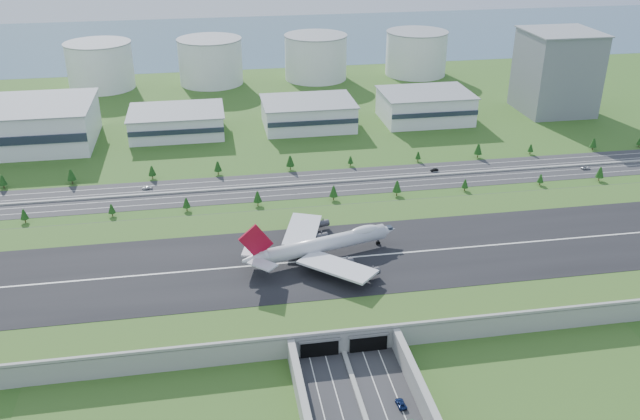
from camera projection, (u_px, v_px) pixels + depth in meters
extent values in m
plane|color=#37551A|center=(319.00, 278.00, 276.29)|extent=(1200.00, 1200.00, 0.00)
cube|color=gray|center=(319.00, 269.00, 274.55)|extent=(520.00, 100.00, 8.00)
cube|color=#2C5A1F|center=(319.00, 260.00, 272.78)|extent=(520.00, 100.00, 0.16)
cube|color=black|center=(319.00, 260.00, 272.71)|extent=(520.00, 58.00, 0.12)
cube|color=silver|center=(319.00, 260.00, 272.68)|extent=(520.00, 0.90, 0.02)
cube|color=gray|center=(344.00, 331.00, 228.70)|extent=(520.00, 1.20, 1.20)
cube|color=black|center=(319.00, 348.00, 229.04)|extent=(13.00, 1.20, 6.00)
cube|color=black|center=(368.00, 343.00, 231.63)|extent=(13.00, 1.20, 6.00)
cube|color=#28282B|center=(289.00, 185.00, 360.59)|extent=(560.00, 36.00, 0.12)
cylinder|color=#3D2819|center=(25.00, 220.00, 320.86)|extent=(0.50, 0.50, 2.45)
cone|color=black|center=(24.00, 214.00, 319.50)|extent=(3.82, 3.82, 4.91)
cylinder|color=#3D2819|center=(112.00, 214.00, 327.01)|extent=(0.50, 0.50, 2.28)
cone|color=black|center=(112.00, 208.00, 325.74)|extent=(3.55, 3.55, 4.56)
cylinder|color=#3D2819|center=(187.00, 208.00, 332.38)|extent=(0.50, 0.50, 2.46)
cone|color=black|center=(186.00, 203.00, 331.01)|extent=(3.83, 3.83, 4.93)
cylinder|color=#3D2819|center=(258.00, 203.00, 337.64)|extent=(0.50, 0.50, 2.78)
cone|color=black|center=(258.00, 196.00, 336.09)|extent=(4.33, 4.33, 5.56)
cylinder|color=#3D2819|center=(334.00, 197.00, 343.50)|extent=(0.50, 0.50, 2.79)
cone|color=black|center=(334.00, 191.00, 341.95)|extent=(4.35, 4.35, 5.59)
cylinder|color=#3D2819|center=(397.00, 193.00, 348.52)|extent=(0.50, 0.50, 2.95)
cone|color=black|center=(397.00, 186.00, 346.88)|extent=(4.60, 4.60, 5.91)
cylinder|color=#3D2819|center=(465.00, 189.00, 354.27)|extent=(0.50, 0.50, 2.27)
cone|color=black|center=(465.00, 183.00, 353.01)|extent=(3.53, 3.53, 4.54)
cylinder|color=#3D2819|center=(540.00, 183.00, 360.70)|extent=(0.50, 0.50, 2.23)
cone|color=black|center=(541.00, 178.00, 359.46)|extent=(3.48, 3.48, 4.47)
cylinder|color=#3D2819|center=(599.00, 178.00, 365.76)|extent=(0.50, 0.50, 2.89)
cone|color=black|center=(600.00, 172.00, 364.16)|extent=(4.49, 4.49, 5.78)
cylinder|color=#3D2819|center=(4.00, 186.00, 356.84)|extent=(0.50, 0.50, 2.70)
cone|color=black|center=(2.00, 180.00, 355.35)|extent=(4.19, 4.19, 5.39)
cylinder|color=#3D2819|center=(72.00, 181.00, 362.07)|extent=(0.50, 0.50, 3.02)
cone|color=black|center=(71.00, 175.00, 360.39)|extent=(4.69, 4.69, 6.03)
cylinder|color=#3D2819|center=(153.00, 176.00, 368.55)|extent=(0.50, 0.50, 2.66)
cone|color=black|center=(152.00, 171.00, 367.08)|extent=(4.14, 4.14, 5.32)
cylinder|color=#3D2819|center=(218.00, 172.00, 373.94)|extent=(0.50, 0.50, 2.76)
cone|color=black|center=(218.00, 166.00, 372.41)|extent=(4.29, 4.29, 5.52)
cylinder|color=#3D2819|center=(290.00, 167.00, 380.02)|extent=(0.50, 0.50, 3.00)
cone|color=black|center=(290.00, 161.00, 378.35)|extent=(4.66, 4.66, 6.00)
cylinder|color=#3D2819|center=(350.00, 164.00, 385.48)|extent=(0.50, 0.50, 2.10)
cone|color=black|center=(350.00, 160.00, 384.31)|extent=(3.27, 3.27, 4.20)
cylinder|color=#3D2819|center=(418.00, 160.00, 391.56)|extent=(0.50, 0.50, 2.14)
cone|color=black|center=(418.00, 155.00, 390.37)|extent=(3.32, 3.32, 4.27)
cylinder|color=#3D2819|center=(478.00, 155.00, 396.91)|extent=(0.50, 0.50, 3.03)
cone|color=black|center=(478.00, 149.00, 395.23)|extent=(4.71, 4.71, 6.06)
cylinder|color=#3D2819|center=(530.00, 152.00, 402.10)|extent=(0.50, 0.50, 2.22)
cone|color=black|center=(531.00, 148.00, 400.86)|extent=(3.46, 3.46, 4.45)
cylinder|color=#3D2819|center=(593.00, 148.00, 408.12)|extent=(0.50, 0.50, 2.70)
cone|color=black|center=(594.00, 143.00, 406.62)|extent=(4.21, 4.21, 5.41)
cylinder|color=#3D2819|center=(639.00, 145.00, 412.92)|extent=(0.50, 0.50, 2.14)
cone|color=black|center=(640.00, 141.00, 411.74)|extent=(3.32, 3.32, 4.27)
cube|color=silver|center=(177.00, 122.00, 432.55)|extent=(58.00, 42.00, 15.00)
cube|color=silver|center=(308.00, 114.00, 445.06)|extent=(58.00, 42.00, 17.00)
cube|color=silver|center=(425.00, 106.00, 456.82)|extent=(58.00, 42.00, 19.00)
cube|color=slate|center=(557.00, 72.00, 467.91)|extent=(46.00, 46.00, 55.00)
cylinder|color=silver|center=(100.00, 66.00, 525.59)|extent=(50.00, 50.00, 35.00)
cylinder|color=silver|center=(211.00, 62.00, 538.54)|extent=(50.00, 50.00, 35.00)
cylinder|color=silver|center=(316.00, 57.00, 551.49)|extent=(50.00, 50.00, 35.00)
cylinder|color=silver|center=(416.00, 53.00, 564.44)|extent=(50.00, 50.00, 35.00)
cube|color=#38586B|center=(242.00, 39.00, 702.37)|extent=(1200.00, 260.00, 0.06)
cylinder|color=silver|center=(323.00, 244.00, 272.58)|extent=(54.77, 20.42, 6.29)
cone|color=silver|center=(387.00, 230.00, 283.74)|extent=(9.23, 8.12, 6.29)
cone|color=silver|center=(254.00, 259.00, 261.25)|extent=(11.13, 8.63, 6.29)
ellipsoid|color=silver|center=(364.00, 230.00, 278.68)|extent=(14.22, 8.23, 3.87)
cube|color=silver|center=(337.00, 267.00, 258.61)|extent=(30.31, 29.44, 1.55)
cube|color=silver|center=(302.00, 230.00, 285.92)|extent=(20.81, 31.93, 1.55)
cylinder|color=#38383D|center=(347.00, 262.00, 266.09)|extent=(5.70, 4.18, 2.95)
cylinder|color=#38383D|center=(373.00, 272.00, 259.42)|extent=(5.70, 4.18, 2.95)
cylinder|color=#38383D|center=(322.00, 237.00, 285.36)|extent=(5.70, 4.18, 2.95)
cylinder|color=#38383D|center=(323.00, 223.00, 296.36)|extent=(5.70, 4.18, 2.95)
cube|color=silver|center=(262.00, 264.00, 256.06)|extent=(11.82, 11.81, 0.59)
cube|color=silver|center=(251.00, 249.00, 266.50)|extent=(8.47, 11.96, 0.59)
cube|color=#A40B24|center=(256.00, 241.00, 258.38)|extent=(13.75, 4.51, 14.73)
cylinder|color=black|center=(378.00, 243.00, 284.44)|extent=(1.87, 0.69, 1.87)
cylinder|color=black|center=(318.00, 261.00, 270.77)|extent=(1.87, 0.69, 1.87)
cylinder|color=black|center=(311.00, 254.00, 275.91)|extent=(1.87, 0.69, 1.87)
cylinder|color=black|center=(304.00, 264.00, 268.53)|extent=(1.87, 0.69, 1.87)
cylinder|color=black|center=(298.00, 257.00, 273.67)|extent=(1.87, 0.69, 1.87)
imported|color=#0E1C47|center=(401.00, 404.00, 207.94)|extent=(2.92, 5.63, 1.52)
imported|color=black|center=(434.00, 170.00, 378.05)|extent=(4.81, 2.57, 1.50)
imported|color=silver|center=(586.00, 168.00, 380.97)|extent=(5.36, 2.77, 1.45)
imported|color=silver|center=(147.00, 187.00, 355.99)|extent=(5.55, 2.30, 1.61)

